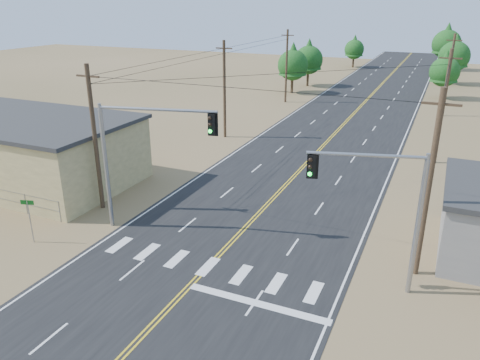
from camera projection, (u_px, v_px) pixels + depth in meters
The scene contains 17 objects.
road at pixel (315, 154), 44.52m from camera, with size 15.00×200.00×0.02m, color black.
building_left at pixel (12, 148), 37.95m from camera, with size 20.00×10.00×5.00m, color #D0BA78.
utility_pole_left_near at pixel (95, 138), 31.32m from camera, with size 1.80×0.30×10.00m.
utility_pole_left_mid at pixel (224, 89), 48.36m from camera, with size 1.80×0.30×10.00m.
utility_pole_left_far at pixel (286, 66), 65.40m from camera, with size 1.80×0.30×10.00m.
utility_pole_right_near at pixel (429, 185), 23.36m from camera, with size 1.80×0.30×10.00m.
utility_pole_right_mid at pixel (443, 107), 40.40m from camera, with size 1.80×0.30×10.00m.
utility_pole_right_far at pixel (449, 75), 57.45m from camera, with size 1.80×0.30×10.00m.
signal_mast_left at pixel (137, 147), 28.20m from camera, with size 7.15×1.93×8.04m.
signal_mast_right at pixel (387, 201), 22.01m from camera, with size 5.37×1.77×7.33m.
street_sign at pixel (29, 214), 27.76m from camera, with size 0.80×0.27×2.77m.
tree_left_near at pixel (293, 62), 72.11m from camera, with size 4.68×4.68×7.79m.
tree_left_mid at pixel (309, 57), 77.96m from camera, with size 4.71×4.71×7.85m.
tree_left_far at pixel (354, 47), 100.10m from camera, with size 4.11×4.11×6.84m.
tree_right_near at pixel (445, 69), 67.90m from camera, with size 4.27×4.27×7.12m.
tree_right_mid at pixel (455, 53), 79.27m from camera, with size 5.14×5.14×8.57m.
tree_right_far at pixel (447, 41), 95.62m from camera, with size 5.72×5.72×9.53m.
Camera 1 is at (10.68, -11.67, 13.78)m, focal length 35.00 mm.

